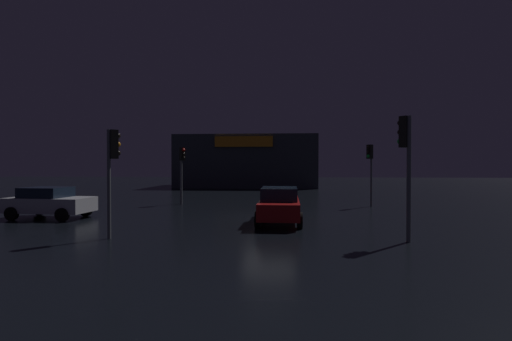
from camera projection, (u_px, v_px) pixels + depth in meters
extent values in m
plane|color=black|center=(269.00, 217.00, 18.23)|extent=(120.00, 120.00, 0.00)
cube|color=#33383D|center=(248.00, 162.00, 45.02)|extent=(15.99, 9.90, 5.97)
cube|color=orange|center=(244.00, 142.00, 39.90)|extent=(6.26, 0.24, 1.13)
cylinder|color=#595B60|center=(109.00, 184.00, 12.94)|extent=(0.12, 0.12, 3.82)
cube|color=black|center=(113.00, 144.00, 13.03)|extent=(0.41, 0.41, 1.02)
sphere|color=black|center=(118.00, 136.00, 13.13)|extent=(0.20, 0.20, 0.20)
sphere|color=orange|center=(118.00, 144.00, 13.13)|extent=(0.20, 0.20, 0.20)
sphere|color=black|center=(118.00, 153.00, 13.14)|extent=(0.20, 0.20, 0.20)
cylinder|color=#595B60|center=(181.00, 176.00, 24.44)|extent=(0.16, 0.16, 3.74)
cube|color=black|center=(182.00, 154.00, 24.31)|extent=(0.41, 0.41, 0.87)
sphere|color=red|center=(184.00, 150.00, 24.18)|extent=(0.20, 0.20, 0.20)
sphere|color=black|center=(184.00, 154.00, 24.19)|extent=(0.20, 0.20, 0.20)
sphere|color=black|center=(184.00, 158.00, 24.19)|extent=(0.20, 0.20, 0.20)
cylinder|color=#595B60|center=(371.00, 176.00, 23.03)|extent=(0.12, 0.12, 3.84)
cube|color=black|center=(370.00, 152.00, 22.92)|extent=(0.41, 0.41, 0.88)
sphere|color=black|center=(368.00, 147.00, 22.82)|extent=(0.20, 0.20, 0.20)
sphere|color=black|center=(368.00, 152.00, 22.82)|extent=(0.20, 0.20, 0.20)
sphere|color=#19D13F|center=(368.00, 156.00, 22.83)|extent=(0.20, 0.20, 0.20)
cylinder|color=#595B60|center=(409.00, 179.00, 12.37)|extent=(0.14, 0.14, 4.22)
cube|color=black|center=(405.00, 132.00, 12.47)|extent=(0.41, 0.41, 1.05)
sphere|color=black|center=(400.00, 123.00, 12.60)|extent=(0.20, 0.20, 0.20)
sphere|color=black|center=(400.00, 132.00, 12.60)|extent=(0.20, 0.20, 0.20)
sphere|color=#19D13F|center=(400.00, 141.00, 12.61)|extent=(0.20, 0.20, 0.20)
cube|color=#A51414|center=(279.00, 207.00, 16.63)|extent=(1.77, 4.59, 0.69)
cube|color=black|center=(279.00, 194.00, 16.40)|extent=(1.57, 2.19, 0.56)
cylinder|color=black|center=(263.00, 211.00, 18.21)|extent=(0.23, 0.67, 0.67)
cylinder|color=black|center=(298.00, 211.00, 18.06)|extent=(0.23, 0.67, 0.67)
cylinder|color=black|center=(258.00, 220.00, 15.21)|extent=(0.23, 0.67, 0.67)
cylinder|color=black|center=(300.00, 220.00, 15.06)|extent=(0.23, 0.67, 0.67)
cube|color=#B7B7BF|center=(50.00, 205.00, 18.00)|extent=(4.02, 2.08, 0.70)
cube|color=black|center=(46.00, 192.00, 18.02)|extent=(2.08, 1.77, 0.49)
cylinder|color=black|center=(86.00, 210.00, 18.73)|extent=(0.63, 0.26, 0.62)
cylinder|color=black|center=(62.00, 215.00, 16.92)|extent=(0.63, 0.26, 0.62)
cylinder|color=black|center=(40.00, 209.00, 19.09)|extent=(0.63, 0.26, 0.62)
cylinder|color=black|center=(12.00, 214.00, 17.29)|extent=(0.63, 0.26, 0.62)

